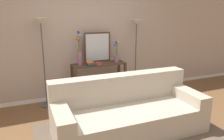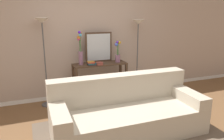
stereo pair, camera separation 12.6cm
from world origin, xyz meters
The scene contains 13 objects.
ground_plane centered at (0.00, 0.00, -0.01)m, with size 16.00×16.00×0.02m, color brown.
back_wall centered at (0.00, 1.93, 1.41)m, with size 12.00×0.15×2.81m.
area_rug centered at (0.19, -0.10, 0.01)m, with size 2.88×1.88×0.01m.
couch centered at (0.19, 0.07, 0.31)m, with size 2.39×1.00×0.88m.
console_table centered at (0.22, 1.54, 0.56)m, with size 1.15×0.38×0.81m.
floor_lamp_left centered at (-0.90, 1.60, 1.40)m, with size 0.28×0.28×1.78m.
floor_lamp_right centered at (1.16, 1.60, 1.35)m, with size 0.28×0.28×1.72m.
wall_mirror centered at (0.26, 1.70, 1.14)m, with size 0.59×0.02×0.65m.
vase_tall_flowers centered at (-0.19, 1.57, 1.12)m, with size 0.11×0.12×0.70m.
vase_short_flowers centered at (0.62, 1.52, 1.03)m, with size 0.14×0.12×0.47m.
fruit_bowl centered at (0.18, 1.42, 0.84)m, with size 0.16×0.16×0.05m.
book_stack centered at (0.01, 1.45, 0.85)m, with size 0.18×0.15×0.08m.
book_row_under_console centered at (-0.10, 1.54, 0.06)m, with size 0.30×0.18×0.13m.
Camera 2 is at (-1.19, -2.90, 1.89)m, focal length 35.62 mm.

